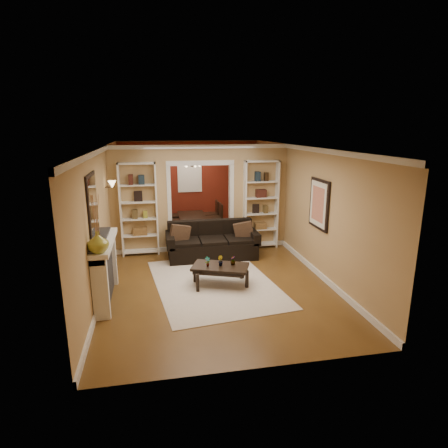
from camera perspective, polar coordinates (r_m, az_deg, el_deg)
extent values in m
plane|color=brown|center=(8.82, -2.44, -6.13)|extent=(8.00, 8.00, 0.00)
plane|color=white|center=(8.26, -2.64, 11.68)|extent=(8.00, 8.00, 0.00)
plane|color=tan|center=(12.35, -5.26, 6.27)|extent=(8.00, 0.00, 8.00)
plane|color=tan|center=(4.68, 4.69, -7.58)|extent=(8.00, 0.00, 8.00)
plane|color=tan|center=(8.42, -17.87, 1.77)|extent=(0.00, 8.00, 8.00)
plane|color=tan|center=(9.03, 11.75, 2.99)|extent=(0.00, 8.00, 8.00)
cube|color=tan|center=(9.61, -3.58, 3.94)|extent=(4.50, 0.15, 2.70)
cube|color=maroon|center=(12.33, -5.24, 6.11)|extent=(4.44, 0.04, 2.64)
cube|color=#8CA5CC|center=(12.26, -5.25, 7.15)|extent=(0.78, 0.03, 0.98)
cube|color=beige|center=(7.80, -1.54, -8.93)|extent=(2.70, 3.50, 0.01)
cube|color=black|center=(9.12, -1.80, -2.53)|extent=(2.22, 0.96, 0.87)
cube|color=#4F3622|center=(8.96, -6.78, -1.46)|extent=(0.49, 0.24, 0.47)
cube|color=#4F3622|center=(9.20, 3.05, -1.00)|extent=(0.47, 0.24, 0.45)
cube|color=black|center=(7.62, -0.56, -7.83)|extent=(1.25, 0.96, 0.42)
imported|color=#336626|center=(7.47, -2.52, -5.76)|extent=(0.12, 0.10, 0.20)
imported|color=#336626|center=(7.51, -0.57, -5.64)|extent=(0.13, 0.14, 0.20)
imported|color=#336626|center=(7.56, 1.36, -5.58)|extent=(0.12, 0.12, 0.18)
cube|color=white|center=(9.41, -12.83, 2.15)|extent=(0.90, 0.30, 2.30)
cube|color=white|center=(9.79, 5.61, 2.92)|extent=(0.90, 0.30, 2.30)
cube|color=white|center=(7.19, -17.48, -6.76)|extent=(0.32, 1.70, 1.16)
imported|color=#999B32|center=(6.29, -18.67, -2.62)|extent=(0.43, 0.43, 0.35)
cube|color=silver|center=(6.88, -19.40, 2.74)|extent=(0.03, 0.95, 1.10)
cube|color=#FFE0A5|center=(8.86, -17.06, 5.60)|extent=(0.18, 0.18, 0.22)
cube|color=black|center=(8.08, 14.24, 2.96)|extent=(0.04, 0.85, 1.05)
imported|color=black|center=(11.45, -4.71, 0.04)|extent=(1.45, 0.81, 0.51)
cube|color=black|center=(11.07, -7.39, 0.42)|extent=(0.57, 0.57, 0.87)
cube|color=black|center=(11.18, -1.76, 0.86)|extent=(0.53, 0.53, 0.94)
cube|color=black|center=(11.65, -7.58, 1.20)|extent=(0.56, 0.56, 0.90)
cube|color=black|center=(11.76, -2.23, 1.46)|extent=(0.60, 0.60, 0.91)
cube|color=#3F2E1D|center=(10.99, -4.65, 8.78)|extent=(0.50, 0.50, 0.30)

